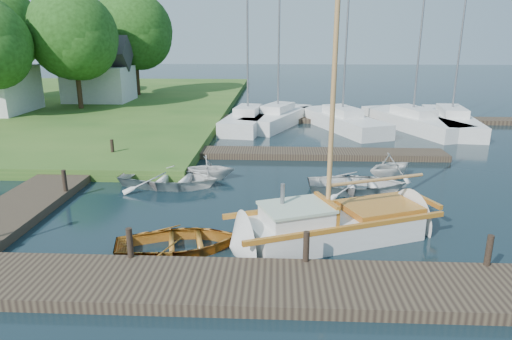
{
  "coord_description": "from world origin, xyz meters",
  "views": [
    {
      "loc": [
        0.73,
        -15.48,
        5.81
      ],
      "look_at": [
        0.0,
        0.0,
        1.2
      ],
      "focal_mm": 32.0,
      "sensor_mm": 36.0,
      "label": 1
    }
  ],
  "objects_px": {
    "tender_b": "(209,166)",
    "marina_boat_1": "(278,117)",
    "marina_boat_3": "(412,120)",
    "tree_3": "(74,35)",
    "tender_c": "(357,182)",
    "mooring_post_5": "(112,148)",
    "house_c": "(99,75)",
    "mooring_post_4": "(65,181)",
    "marina_boat_0": "(248,119)",
    "tree_7": "(134,30)",
    "tender_d": "(391,164)",
    "tender_a": "(169,176)",
    "dinghy": "(179,238)",
    "marina_boat_2": "(342,120)",
    "mooring_post_3": "(489,250)",
    "mooring_post_1": "(130,243)",
    "sailboat": "(338,227)",
    "marina_boat_4": "(451,120)",
    "mooring_post_2": "(306,246)"
  },
  "relations": [
    {
      "from": "marina_boat_3",
      "to": "mooring_post_4",
      "type": "bearing_deg",
      "value": 108.63
    },
    {
      "from": "marina_boat_1",
      "to": "mooring_post_5",
      "type": "bearing_deg",
      "value": 164.23
    },
    {
      "from": "marina_boat_4",
      "to": "house_c",
      "type": "height_order",
      "value": "marina_boat_4"
    },
    {
      "from": "dinghy",
      "to": "marina_boat_3",
      "type": "bearing_deg",
      "value": -46.55
    },
    {
      "from": "marina_boat_2",
      "to": "tender_c",
      "type": "bearing_deg",
      "value": 152.72
    },
    {
      "from": "tender_a",
      "to": "sailboat",
      "type": "bearing_deg",
      "value": -119.02
    },
    {
      "from": "marina_boat_2",
      "to": "tree_3",
      "type": "distance_m",
      "value": 20.09
    },
    {
      "from": "sailboat",
      "to": "tender_b",
      "type": "bearing_deg",
      "value": 108.11
    },
    {
      "from": "marina_boat_3",
      "to": "house_c",
      "type": "distance_m",
      "value": 24.85
    },
    {
      "from": "tender_c",
      "to": "tree_3",
      "type": "height_order",
      "value": "tree_3"
    },
    {
      "from": "mooring_post_1",
      "to": "tree_3",
      "type": "height_order",
      "value": "tree_3"
    },
    {
      "from": "tender_b",
      "to": "tree_7",
      "type": "distance_m",
      "value": 26.05
    },
    {
      "from": "marina_boat_3",
      "to": "tree_3",
      "type": "xyz_separation_m",
      "value": [
        -23.34,
        4.35,
        5.24
      ]
    },
    {
      "from": "mooring_post_2",
      "to": "marina_boat_2",
      "type": "relative_size",
      "value": 0.06
    },
    {
      "from": "marina_boat_3",
      "to": "tree_7",
      "type": "bearing_deg",
      "value": 38.59
    },
    {
      "from": "mooring_post_4",
      "to": "dinghy",
      "type": "distance_m",
      "value": 6.42
    },
    {
      "from": "mooring_post_5",
      "to": "house_c",
      "type": "distance_m",
      "value": 18.48
    },
    {
      "from": "marina_boat_3",
      "to": "marina_boat_1",
      "type": "bearing_deg",
      "value": 62.05
    },
    {
      "from": "tender_c",
      "to": "marina_boat_3",
      "type": "bearing_deg",
      "value": -24.45
    },
    {
      "from": "mooring_post_3",
      "to": "tender_d",
      "type": "height_order",
      "value": "tender_d"
    },
    {
      "from": "house_c",
      "to": "tree_3",
      "type": "xyz_separation_m",
      "value": [
        0.0,
        -3.95,
        3.23
      ]
    },
    {
      "from": "marina_boat_1",
      "to": "house_c",
      "type": "relative_size",
      "value": 1.88
    },
    {
      "from": "dinghy",
      "to": "marina_boat_1",
      "type": "relative_size",
      "value": 0.35
    },
    {
      "from": "tender_a",
      "to": "marina_boat_1",
      "type": "relative_size",
      "value": 0.4
    },
    {
      "from": "dinghy",
      "to": "marina_boat_4",
      "type": "relative_size",
      "value": 0.34
    },
    {
      "from": "dinghy",
      "to": "marina_boat_4",
      "type": "height_order",
      "value": "marina_boat_4"
    },
    {
      "from": "mooring_post_5",
      "to": "tender_c",
      "type": "xyz_separation_m",
      "value": [
        10.83,
        -3.69,
        -0.31
      ]
    },
    {
      "from": "tender_b",
      "to": "marina_boat_4",
      "type": "height_order",
      "value": "marina_boat_4"
    },
    {
      "from": "mooring_post_3",
      "to": "marina_boat_4",
      "type": "relative_size",
      "value": 0.08
    },
    {
      "from": "mooring_post_3",
      "to": "marina_boat_3",
      "type": "distance_m",
      "value": 19.0
    },
    {
      "from": "marina_boat_2",
      "to": "tree_3",
      "type": "bearing_deg",
      "value": 54.28
    },
    {
      "from": "mooring_post_1",
      "to": "tender_c",
      "type": "xyz_separation_m",
      "value": [
        6.83,
        6.31,
        -0.31
      ]
    },
    {
      "from": "mooring_post_2",
      "to": "tender_b",
      "type": "bearing_deg",
      "value": 115.23
    },
    {
      "from": "tender_b",
      "to": "marina_boat_1",
      "type": "bearing_deg",
      "value": -12.08
    },
    {
      "from": "tender_c",
      "to": "tree_3",
      "type": "distance_m",
      "value": 25.04
    },
    {
      "from": "mooring_post_3",
      "to": "house_c",
      "type": "height_order",
      "value": "house_c"
    },
    {
      "from": "dinghy",
      "to": "tender_c",
      "type": "distance_m",
      "value": 7.84
    },
    {
      "from": "dinghy",
      "to": "house_c",
      "type": "height_order",
      "value": "house_c"
    },
    {
      "from": "tender_d",
      "to": "tender_a",
      "type": "bearing_deg",
      "value": 65.56
    },
    {
      "from": "mooring_post_3",
      "to": "tender_a",
      "type": "height_order",
      "value": "mooring_post_3"
    },
    {
      "from": "mooring_post_4",
      "to": "marina_boat_0",
      "type": "xyz_separation_m",
      "value": [
        5.83,
        13.65,
        -0.13
      ]
    },
    {
      "from": "tender_c",
      "to": "house_c",
      "type": "distance_m",
      "value": 27.4
    },
    {
      "from": "dinghy",
      "to": "marina_boat_3",
      "type": "height_order",
      "value": "marina_boat_3"
    },
    {
      "from": "mooring_post_4",
      "to": "tender_c",
      "type": "bearing_deg",
      "value": 6.92
    },
    {
      "from": "tender_d",
      "to": "house_c",
      "type": "height_order",
      "value": "house_c"
    },
    {
      "from": "mooring_post_5",
      "to": "tender_b",
      "type": "distance_m",
      "value": 5.45
    },
    {
      "from": "tender_d",
      "to": "tree_3",
      "type": "relative_size",
      "value": 0.26
    },
    {
      "from": "mooring_post_4",
      "to": "tender_c",
      "type": "height_order",
      "value": "mooring_post_4"
    },
    {
      "from": "marina_boat_3",
      "to": "tree_3",
      "type": "relative_size",
      "value": 1.35
    },
    {
      "from": "dinghy",
      "to": "tender_b",
      "type": "xyz_separation_m",
      "value": [
        -0.13,
        6.6,
        0.2
      ]
    }
  ]
}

